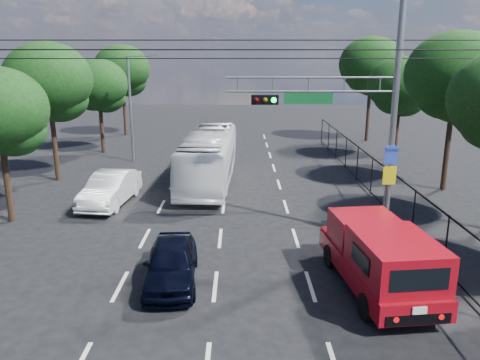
{
  "coord_description": "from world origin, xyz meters",
  "views": [
    {
      "loc": [
        0.76,
        -9.35,
        7.02
      ],
      "look_at": [
        0.79,
        6.47,
        2.8
      ],
      "focal_mm": 35.0,
      "sensor_mm": 36.0,
      "label": 1
    }
  ],
  "objects_px": {
    "white_van": "(110,189)",
    "red_pickup": "(379,256)",
    "signal_mast": "(362,105)",
    "white_bus": "(209,157)",
    "navy_hatchback": "(171,263)"
  },
  "relations": [
    {
      "from": "white_bus",
      "to": "signal_mast",
      "type": "bearing_deg",
      "value": -51.16
    },
    {
      "from": "navy_hatchback",
      "to": "white_bus",
      "type": "bearing_deg",
      "value": 84.15
    },
    {
      "from": "red_pickup",
      "to": "white_van",
      "type": "distance_m",
      "value": 13.63
    },
    {
      "from": "white_bus",
      "to": "white_van",
      "type": "relative_size",
      "value": 2.22
    },
    {
      "from": "navy_hatchback",
      "to": "red_pickup",
      "type": "bearing_deg",
      "value": -8.11
    },
    {
      "from": "white_van",
      "to": "red_pickup",
      "type": "bearing_deg",
      "value": -33.02
    },
    {
      "from": "red_pickup",
      "to": "white_bus",
      "type": "distance_m",
      "value": 14.08
    },
    {
      "from": "signal_mast",
      "to": "white_van",
      "type": "bearing_deg",
      "value": 157.52
    },
    {
      "from": "red_pickup",
      "to": "white_van",
      "type": "relative_size",
      "value": 1.24
    },
    {
      "from": "signal_mast",
      "to": "white_bus",
      "type": "xyz_separation_m",
      "value": [
        -6.23,
        8.54,
        -3.78
      ]
    },
    {
      "from": "white_van",
      "to": "signal_mast",
      "type": "bearing_deg",
      "value": -15.96
    },
    {
      "from": "navy_hatchback",
      "to": "white_van",
      "type": "height_order",
      "value": "white_van"
    },
    {
      "from": "white_bus",
      "to": "red_pickup",
      "type": "bearing_deg",
      "value": -62.24
    },
    {
      "from": "white_van",
      "to": "navy_hatchback",
      "type": "bearing_deg",
      "value": -56.89
    },
    {
      "from": "red_pickup",
      "to": "white_van",
      "type": "bearing_deg",
      "value": 140.46
    }
  ]
}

